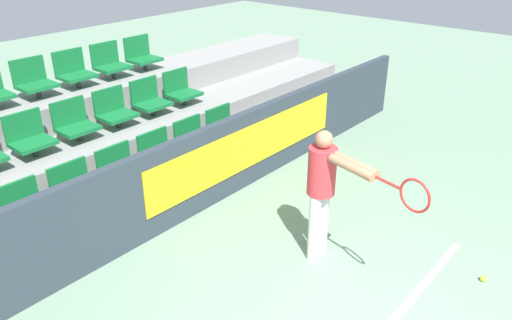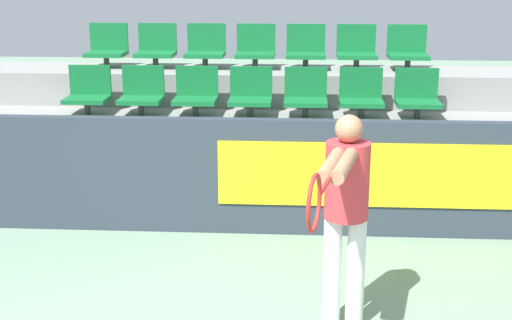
{
  "view_description": "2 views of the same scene",
  "coord_description": "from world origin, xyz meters",
  "px_view_note": "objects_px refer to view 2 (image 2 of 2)",
  "views": [
    {
      "loc": [
        -3.15,
        -1.3,
        3.53
      ],
      "look_at": [
        0.64,
        1.94,
        1.1
      ],
      "focal_mm": 35.0,
      "sensor_mm": 36.0,
      "label": 1
    },
    {
      "loc": [
        0.55,
        -3.44,
        2.58
      ],
      "look_at": [
        0.24,
        1.73,
        1.09
      ],
      "focal_mm": 50.0,
      "sensor_mm": 36.0,
      "label": 2
    }
  ],
  "objects_px": {
    "stadium_chair_16": "(206,48)",
    "stadium_chair_1": "(124,147)",
    "stadium_chair_13": "(417,96)",
    "stadium_chair_17": "(256,49)",
    "stadium_chair_12": "(361,95)",
    "stadium_chair_0": "(65,146)",
    "stadium_chair_11": "(306,95)",
    "stadium_chair_5": "(367,151)",
    "stadium_chair_7": "(88,92)",
    "stadium_chair_6": "(429,152)",
    "stadium_chair_3": "(244,149)",
    "stadium_chair_9": "(196,93)",
    "stadium_chair_19": "(356,49)",
    "stadium_chair_18": "(306,49)",
    "stadium_chair_14": "(107,47)",
    "stadium_chair_20": "(408,50)",
    "stadium_chair_15": "(156,48)",
    "stadium_chair_2": "(184,148)",
    "tennis_player": "(345,203)",
    "stadium_chair_4": "(305,150)",
    "stadium_chair_8": "(142,93)",
    "stadium_chair_10": "(251,94)"
  },
  "relations": [
    {
      "from": "stadium_chair_16",
      "to": "stadium_chair_1",
      "type": "bearing_deg",
      "value": -108.63
    },
    {
      "from": "stadium_chair_13",
      "to": "stadium_chair_17",
      "type": "distance_m",
      "value": 2.15
    },
    {
      "from": "stadium_chair_12",
      "to": "stadium_chair_17",
      "type": "xyz_separation_m",
      "value": [
        -1.26,
        0.94,
        0.4
      ]
    },
    {
      "from": "stadium_chair_0",
      "to": "stadium_chair_11",
      "type": "bearing_deg",
      "value": 20.34
    },
    {
      "from": "stadium_chair_5",
      "to": "stadium_chair_7",
      "type": "distance_m",
      "value": 3.32
    },
    {
      "from": "stadium_chair_0",
      "to": "stadium_chair_12",
      "type": "xyz_separation_m",
      "value": [
        3.16,
        0.94,
        0.4
      ]
    },
    {
      "from": "stadium_chair_6",
      "to": "stadium_chair_3",
      "type": "bearing_deg",
      "value": 180.0
    },
    {
      "from": "stadium_chair_9",
      "to": "stadium_chair_11",
      "type": "xyz_separation_m",
      "value": [
        1.26,
        0.0,
        0.0
      ]
    },
    {
      "from": "stadium_chair_1",
      "to": "stadium_chair_9",
      "type": "xyz_separation_m",
      "value": [
        0.63,
        0.94,
        0.4
      ]
    },
    {
      "from": "stadium_chair_12",
      "to": "stadium_chair_19",
      "type": "xyz_separation_m",
      "value": [
        0.0,
        0.94,
        0.4
      ]
    },
    {
      "from": "stadium_chair_18",
      "to": "stadium_chair_19",
      "type": "relative_size",
      "value": 1.0
    },
    {
      "from": "stadium_chair_3",
      "to": "stadium_chair_14",
      "type": "relative_size",
      "value": 1.0
    },
    {
      "from": "stadium_chair_17",
      "to": "stadium_chair_18",
      "type": "xyz_separation_m",
      "value": [
        0.63,
        0.0,
        0.0
      ]
    },
    {
      "from": "stadium_chair_3",
      "to": "stadium_chair_20",
      "type": "height_order",
      "value": "stadium_chair_20"
    },
    {
      "from": "stadium_chair_1",
      "to": "stadium_chair_7",
      "type": "bearing_deg",
      "value": 123.99
    },
    {
      "from": "stadium_chair_3",
      "to": "stadium_chair_16",
      "type": "height_order",
      "value": "stadium_chair_16"
    },
    {
      "from": "stadium_chair_7",
      "to": "stadium_chair_1",
      "type": "bearing_deg",
      "value": -56.01
    },
    {
      "from": "stadium_chair_5",
      "to": "stadium_chair_6",
      "type": "relative_size",
      "value": 1.0
    },
    {
      "from": "stadium_chair_6",
      "to": "stadium_chair_11",
      "type": "height_order",
      "value": "stadium_chair_11"
    },
    {
      "from": "stadium_chair_5",
      "to": "stadium_chair_15",
      "type": "height_order",
      "value": "stadium_chair_15"
    },
    {
      "from": "stadium_chair_2",
      "to": "stadium_chair_12",
      "type": "height_order",
      "value": "stadium_chair_12"
    },
    {
      "from": "stadium_chair_2",
      "to": "stadium_chair_12",
      "type": "bearing_deg",
      "value": 26.3
    },
    {
      "from": "stadium_chair_2",
      "to": "stadium_chair_14",
      "type": "distance_m",
      "value": 2.4
    },
    {
      "from": "stadium_chair_6",
      "to": "stadium_chair_15",
      "type": "height_order",
      "value": "stadium_chair_15"
    },
    {
      "from": "stadium_chair_9",
      "to": "stadium_chair_19",
      "type": "bearing_deg",
      "value": 26.3
    },
    {
      "from": "stadium_chair_12",
      "to": "stadium_chair_20",
      "type": "distance_m",
      "value": 1.2
    },
    {
      "from": "stadium_chair_17",
      "to": "stadium_chair_12",
      "type": "bearing_deg",
      "value": -36.55
    },
    {
      "from": "stadium_chair_14",
      "to": "tennis_player",
      "type": "bearing_deg",
      "value": -57.63
    },
    {
      "from": "stadium_chair_4",
      "to": "stadium_chair_15",
      "type": "height_order",
      "value": "stadium_chair_15"
    },
    {
      "from": "tennis_player",
      "to": "stadium_chair_13",
      "type": "bearing_deg",
      "value": 86.08
    },
    {
      "from": "stadium_chair_8",
      "to": "stadium_chair_1",
      "type": "bearing_deg",
      "value": -90.0
    },
    {
      "from": "stadium_chair_4",
      "to": "stadium_chair_20",
      "type": "xyz_separation_m",
      "value": [
        1.26,
        1.87,
        0.81
      ]
    },
    {
      "from": "stadium_chair_2",
      "to": "stadium_chair_19",
      "type": "xyz_separation_m",
      "value": [
        1.9,
        1.87,
        0.81
      ]
    },
    {
      "from": "stadium_chair_17",
      "to": "stadium_chair_2",
      "type": "bearing_deg",
      "value": -108.63
    },
    {
      "from": "stadium_chair_14",
      "to": "stadium_chair_2",
      "type": "bearing_deg",
      "value": -56.01
    },
    {
      "from": "stadium_chair_14",
      "to": "stadium_chair_10",
      "type": "bearing_deg",
      "value": -26.3
    },
    {
      "from": "stadium_chair_11",
      "to": "stadium_chair_17",
      "type": "relative_size",
      "value": 1.0
    },
    {
      "from": "stadium_chair_11",
      "to": "stadium_chair_10",
      "type": "bearing_deg",
      "value": 180.0
    },
    {
      "from": "stadium_chair_15",
      "to": "stadium_chair_19",
      "type": "relative_size",
      "value": 1.0
    },
    {
      "from": "stadium_chair_12",
      "to": "stadium_chair_20",
      "type": "xyz_separation_m",
      "value": [
        0.63,
        0.94,
        0.4
      ]
    },
    {
      "from": "stadium_chair_1",
      "to": "stadium_chair_16",
      "type": "relative_size",
      "value": 1.0
    },
    {
      "from": "stadium_chair_1",
      "to": "tennis_player",
      "type": "xyz_separation_m",
      "value": [
        2.14,
        -2.5,
        0.31
      ]
    },
    {
      "from": "stadium_chair_6",
      "to": "stadium_chair_16",
      "type": "distance_m",
      "value": 3.25
    },
    {
      "from": "stadium_chair_8",
      "to": "stadium_chair_13",
      "type": "xyz_separation_m",
      "value": [
        3.16,
        0.0,
        0.0
      ]
    },
    {
      "from": "stadium_chair_1",
      "to": "stadium_chair_18",
      "type": "height_order",
      "value": "stadium_chair_18"
    },
    {
      "from": "stadium_chair_6",
      "to": "stadium_chair_17",
      "type": "height_order",
      "value": "stadium_chair_17"
    },
    {
      "from": "stadium_chair_8",
      "to": "stadium_chair_14",
      "type": "xyz_separation_m",
      "value": [
        -0.63,
        0.94,
        0.4
      ]
    },
    {
      "from": "stadium_chair_10",
      "to": "stadium_chair_12",
      "type": "relative_size",
      "value": 1.0
    },
    {
      "from": "stadium_chair_9",
      "to": "tennis_player",
      "type": "bearing_deg",
      "value": -66.29
    },
    {
      "from": "stadium_chair_7",
      "to": "stadium_chair_13",
      "type": "xyz_separation_m",
      "value": [
        3.79,
        0.0,
        0.0
      ]
    }
  ]
}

